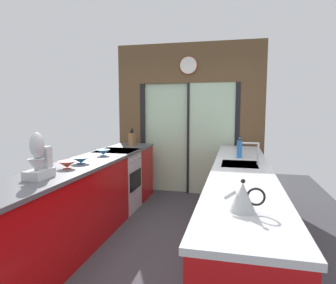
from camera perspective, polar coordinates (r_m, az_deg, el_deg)
name	(u,v)px	position (r m, az deg, el deg)	size (l,w,h in m)	color
ground_plane	(165,232)	(3.88, -0.56, -17.19)	(5.04, 7.60, 0.02)	#38383D
back_wall_unit	(189,110)	(5.31, 4.03, 6.27)	(2.64, 0.12, 2.70)	brown
left_counter_run	(80,202)	(3.62, -16.84, -11.18)	(0.62, 3.80, 0.92)	#AD0C0F
right_counter_run	(240,210)	(3.33, 13.92, -12.69)	(0.62, 3.80, 0.92)	#AD0C0F
sink_faucet	(255,150)	(3.44, 16.60, -1.45)	(0.19, 0.02, 0.25)	#B7BABC
oven_range	(118,180)	(4.59, -9.79, -7.35)	(0.60, 0.60, 0.92)	#B7BABC
mixing_bowl_near	(67,164)	(3.28, -19.06, -4.15)	(0.19, 0.19, 0.08)	#BC4C38
mixing_bowl_mid	(81,160)	(3.52, -16.60, -3.40)	(0.21, 0.21, 0.07)	teal
mixing_bowl_far	(103,152)	(4.03, -12.48, -1.97)	(0.18, 0.18, 0.08)	teal
knife_block	(132,139)	(5.04, -7.04, 0.58)	(0.08, 0.14, 0.29)	brown
stand_mixer	(39,161)	(2.90, -23.86, -3.35)	(0.17, 0.27, 0.42)	#B7BABC
kettle	(243,197)	(1.88, 14.37, -10.36)	(0.25, 0.17, 0.20)	#B7BABC
soap_bottle_near	(239,150)	(3.86, 13.73, -1.53)	(0.07, 0.07, 0.24)	#286BB7
soap_bottle_far	(239,147)	(4.09, 13.70, -0.93)	(0.05, 0.05, 0.26)	#286BB7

